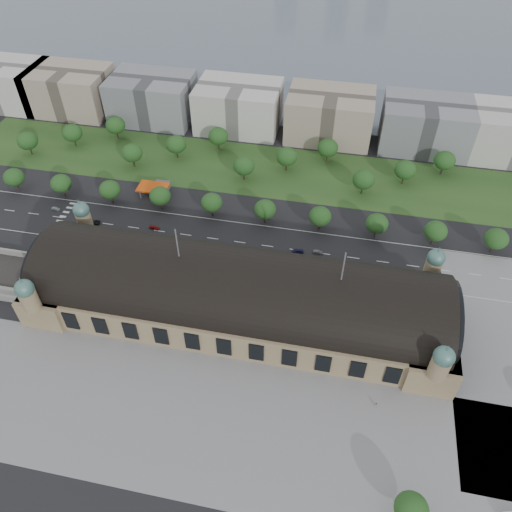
% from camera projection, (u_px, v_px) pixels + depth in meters
% --- Properties ---
extents(ground, '(900.00, 900.00, 0.00)m').
position_uv_depth(ground, '(238.00, 313.00, 184.43)').
color(ground, black).
rests_on(ground, ground).
extents(station, '(150.00, 48.40, 44.30)m').
position_uv_depth(station, '(237.00, 295.00, 177.28)').
color(station, '#9F8662').
rests_on(station, ground).
extents(plaza_south, '(190.00, 48.00, 0.12)m').
position_uv_depth(plaza_south, '(238.00, 428.00, 152.01)').
color(plaza_south, gray).
rests_on(plaza_south, ground).
extents(road_slab, '(260.00, 26.00, 0.10)m').
position_uv_depth(road_slab, '(213.00, 238.00, 214.05)').
color(road_slab, black).
rests_on(road_slab, ground).
extents(grass_belt, '(300.00, 45.00, 0.10)m').
position_uv_depth(grass_belt, '(250.00, 168.00, 252.07)').
color(grass_belt, '#284C1E').
rests_on(grass_belt, ground).
extents(petrol_station, '(14.00, 13.00, 5.05)m').
position_uv_depth(petrol_station, '(158.00, 187.00, 236.06)').
color(petrol_station, '#D94B0C').
rests_on(petrol_station, ground).
extents(lake, '(700.00, 320.00, 0.08)m').
position_uv_depth(lake, '(322.00, 26.00, 394.30)').
color(lake, slate).
rests_on(lake, ground).
extents(office_0, '(45.00, 32.00, 24.00)m').
position_uv_depth(office_0, '(8.00, 84.00, 294.06)').
color(office_0, silver).
rests_on(office_0, ground).
extents(office_1, '(45.00, 32.00, 24.00)m').
position_uv_depth(office_1, '(70.00, 90.00, 288.34)').
color(office_1, tan).
rests_on(office_1, ground).
extents(office_2, '(45.00, 32.00, 24.00)m').
position_uv_depth(office_2, '(152.00, 98.00, 281.19)').
color(office_2, gray).
rests_on(office_2, ground).
extents(office_3, '(45.00, 32.00, 24.00)m').
position_uv_depth(office_3, '(239.00, 107.00, 274.04)').
color(office_3, silver).
rests_on(office_3, ground).
extents(office_4, '(45.00, 32.00, 24.00)m').
position_uv_depth(office_4, '(330.00, 115.00, 266.89)').
color(office_4, tan).
rests_on(office_4, ground).
extents(office_5, '(45.00, 32.00, 24.00)m').
position_uv_depth(office_5, '(425.00, 125.00, 259.74)').
color(office_5, gray).
rests_on(office_5, ground).
extents(tree_row_0, '(9.60, 9.60, 11.52)m').
position_uv_depth(tree_row_0, '(14.00, 177.00, 233.75)').
color(tree_row_0, '#2D2116').
rests_on(tree_row_0, ground).
extents(tree_row_1, '(9.60, 9.60, 11.52)m').
position_uv_depth(tree_row_1, '(61.00, 183.00, 230.32)').
color(tree_row_1, '#2D2116').
rests_on(tree_row_1, ground).
extents(tree_row_2, '(9.60, 9.60, 11.52)m').
position_uv_depth(tree_row_2, '(110.00, 190.00, 226.88)').
color(tree_row_2, '#2D2116').
rests_on(tree_row_2, ground).
extents(tree_row_3, '(9.60, 9.60, 11.52)m').
position_uv_depth(tree_row_3, '(160.00, 196.00, 223.45)').
color(tree_row_3, '#2D2116').
rests_on(tree_row_3, ground).
extents(tree_row_4, '(9.60, 9.60, 11.52)m').
position_uv_depth(tree_row_4, '(212.00, 203.00, 220.02)').
color(tree_row_4, '#2D2116').
rests_on(tree_row_4, ground).
extents(tree_row_5, '(9.60, 9.60, 11.52)m').
position_uv_depth(tree_row_5, '(265.00, 209.00, 216.59)').
color(tree_row_5, '#2D2116').
rests_on(tree_row_5, ground).
extents(tree_row_6, '(9.60, 9.60, 11.52)m').
position_uv_depth(tree_row_6, '(320.00, 216.00, 213.16)').
color(tree_row_6, '#2D2116').
rests_on(tree_row_6, ground).
extents(tree_row_7, '(9.60, 9.60, 11.52)m').
position_uv_depth(tree_row_7, '(377.00, 224.00, 209.73)').
color(tree_row_7, '#2D2116').
rests_on(tree_row_7, ground).
extents(tree_row_8, '(9.60, 9.60, 11.52)m').
position_uv_depth(tree_row_8, '(436.00, 231.00, 206.29)').
color(tree_row_8, '#2D2116').
rests_on(tree_row_8, ground).
extents(tree_row_9, '(9.60, 9.60, 11.52)m').
position_uv_depth(tree_row_9, '(496.00, 239.00, 202.86)').
color(tree_row_9, '#2D2116').
rests_on(tree_row_9, ground).
extents(tree_belt_0, '(10.40, 10.40, 12.48)m').
position_uv_depth(tree_belt_0, '(27.00, 141.00, 255.87)').
color(tree_belt_0, '#2D2116').
rests_on(tree_belt_0, ground).
extents(tree_belt_1, '(10.40, 10.40, 12.48)m').
position_uv_depth(tree_belt_1, '(72.00, 133.00, 261.61)').
color(tree_belt_1, '#2D2116').
rests_on(tree_belt_1, ground).
extents(tree_belt_2, '(10.40, 10.40, 12.48)m').
position_uv_depth(tree_belt_2, '(115.00, 125.00, 267.34)').
color(tree_belt_2, '#2D2116').
rests_on(tree_belt_2, ground).
extents(tree_belt_3, '(10.40, 10.40, 12.48)m').
position_uv_depth(tree_belt_3, '(132.00, 153.00, 247.72)').
color(tree_belt_3, '#2D2116').
rests_on(tree_belt_3, ground).
extents(tree_belt_4, '(10.40, 10.40, 12.48)m').
position_uv_depth(tree_belt_4, '(176.00, 144.00, 253.46)').
color(tree_belt_4, '#2D2116').
rests_on(tree_belt_4, ground).
extents(tree_belt_5, '(10.40, 10.40, 12.48)m').
position_uv_depth(tree_belt_5, '(218.00, 136.00, 259.19)').
color(tree_belt_5, '#2D2116').
rests_on(tree_belt_5, ground).
extents(tree_belt_6, '(10.40, 10.40, 12.48)m').
position_uv_depth(tree_belt_6, '(244.00, 166.00, 239.57)').
color(tree_belt_6, '#2D2116').
rests_on(tree_belt_6, ground).
extents(tree_belt_7, '(10.40, 10.40, 12.48)m').
position_uv_depth(tree_belt_7, '(287.00, 157.00, 245.31)').
color(tree_belt_7, '#2D2116').
rests_on(tree_belt_7, ground).
extents(tree_belt_8, '(10.40, 10.40, 12.48)m').
position_uv_depth(tree_belt_8, '(328.00, 148.00, 251.04)').
color(tree_belt_8, '#2D2116').
rests_on(tree_belt_8, ground).
extents(tree_belt_9, '(10.40, 10.40, 12.48)m').
position_uv_depth(tree_belt_9, '(364.00, 180.00, 231.42)').
color(tree_belt_9, '#2D2116').
rests_on(tree_belt_9, ground).
extents(tree_belt_10, '(10.40, 10.40, 12.48)m').
position_uv_depth(tree_belt_10, '(405.00, 170.00, 237.16)').
color(tree_belt_10, '#2D2116').
rests_on(tree_belt_10, ground).
extents(tree_belt_11, '(10.40, 10.40, 12.48)m').
position_uv_depth(tree_belt_11, '(445.00, 160.00, 242.89)').
color(tree_belt_11, '#2D2116').
rests_on(tree_belt_11, ground).
extents(tree_plaza_s, '(9.00, 9.00, 10.64)m').
position_uv_depth(tree_plaza_s, '(411.00, 509.00, 128.86)').
color(tree_plaza_s, '#2D2116').
rests_on(tree_plaza_s, ground).
extents(traffic_car_1, '(3.97, 1.61, 1.28)m').
position_uv_depth(traffic_car_1, '(56.00, 209.00, 227.64)').
color(traffic_car_1, gray).
rests_on(traffic_car_1, ground).
extents(traffic_car_2, '(5.92, 3.15, 1.58)m').
position_uv_depth(traffic_car_2, '(93.00, 222.00, 220.59)').
color(traffic_car_2, black).
rests_on(traffic_car_2, ground).
extents(traffic_car_3, '(4.60, 2.29, 1.28)m').
position_uv_depth(traffic_car_3, '(155.00, 228.00, 218.15)').
color(traffic_car_3, maroon).
rests_on(traffic_car_3, ground).
extents(traffic_car_4, '(4.65, 1.95, 1.57)m').
position_uv_depth(traffic_car_4, '(298.00, 251.00, 207.37)').
color(traffic_car_4, '#1B1A49').
rests_on(traffic_car_4, ground).
extents(traffic_car_5, '(4.23, 1.51, 1.39)m').
position_uv_depth(traffic_car_5, '(318.00, 252.00, 206.95)').
color(traffic_car_5, '#57595F').
rests_on(traffic_car_5, ground).
extents(traffic_car_6, '(5.75, 3.20, 1.52)m').
position_uv_depth(traffic_car_6, '(401.00, 277.00, 196.53)').
color(traffic_car_6, white).
rests_on(traffic_car_6, ground).
extents(parked_car_0, '(4.64, 3.20, 1.45)m').
position_uv_depth(parked_car_0, '(127.00, 254.00, 206.17)').
color(parked_car_0, black).
rests_on(parked_car_0, ground).
extents(parked_car_1, '(5.18, 4.12, 1.31)m').
position_uv_depth(parked_car_1, '(121.00, 246.00, 209.62)').
color(parked_car_1, maroon).
rests_on(parked_car_1, ground).
extents(parked_car_2, '(5.42, 3.86, 1.46)m').
position_uv_depth(parked_car_2, '(116.00, 246.00, 209.72)').
color(parked_car_2, '#1C2B4E').
rests_on(parked_car_2, ground).
extents(parked_car_3, '(4.28, 3.78, 1.40)m').
position_uv_depth(parked_car_3, '(108.00, 249.00, 208.22)').
color(parked_car_3, '#53575B').
rests_on(parked_car_3, ground).
extents(parked_car_4, '(4.19, 3.44, 1.34)m').
position_uv_depth(parked_car_4, '(125.00, 254.00, 206.31)').
color(parked_car_4, white).
rests_on(parked_car_4, ground).
extents(parked_car_5, '(5.71, 4.10, 1.45)m').
position_uv_depth(parked_car_5, '(189.00, 259.00, 203.86)').
color(parked_car_5, '#919398').
rests_on(parked_car_5, ground).
extents(parked_car_6, '(5.65, 4.64, 1.54)m').
position_uv_depth(parked_car_6, '(189.00, 256.00, 205.28)').
color(parked_car_6, black).
rests_on(parked_car_6, ground).
extents(bus_west, '(11.00, 2.78, 3.05)m').
position_uv_depth(bus_west, '(215.00, 255.00, 204.68)').
color(bus_west, red).
rests_on(bus_west, ground).
extents(bus_mid, '(11.55, 2.99, 3.20)m').
position_uv_depth(bus_mid, '(238.00, 258.00, 203.23)').
color(bus_mid, silver).
rests_on(bus_mid, ground).
extents(bus_east, '(11.12, 2.81, 3.08)m').
position_uv_depth(bus_east, '(341.00, 273.00, 197.29)').
color(bus_east, beige).
rests_on(bus_east, ground).
extents(pedestrian_0, '(0.94, 0.61, 1.80)m').
position_uv_depth(pedestrian_0, '(376.00, 405.00, 156.62)').
color(pedestrian_0, gray).
rests_on(pedestrian_0, ground).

